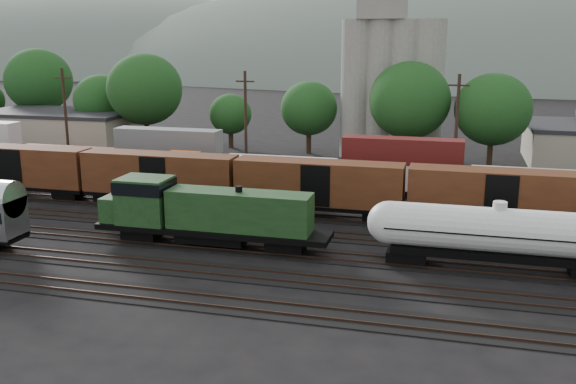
% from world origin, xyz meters
% --- Properties ---
extents(ground, '(600.00, 600.00, 0.00)m').
position_xyz_m(ground, '(0.00, 0.00, 0.00)').
color(ground, black).
extents(tracks, '(180.00, 33.20, 0.20)m').
position_xyz_m(tracks, '(0.00, 0.00, 0.05)').
color(tracks, black).
rests_on(tracks, ground).
extents(green_locomotive, '(18.53, 3.27, 4.90)m').
position_xyz_m(green_locomotive, '(-6.87, -5.00, 2.78)').
color(green_locomotive, black).
rests_on(green_locomotive, ground).
extents(tank_car_a, '(18.01, 3.22, 4.72)m').
position_xyz_m(tank_car_a, '(15.12, -5.00, 2.80)').
color(tank_car_a, white).
rests_on(tank_car_a, ground).
extents(orange_locomotive, '(16.39, 2.73, 4.10)m').
position_xyz_m(orange_locomotive, '(-10.85, 10.00, 2.35)').
color(orange_locomotive, black).
rests_on(orange_locomotive, ground).
extents(boxcar_string, '(184.40, 2.90, 4.20)m').
position_xyz_m(boxcar_string, '(8.10, 5.00, 3.12)').
color(boxcar_string, black).
rests_on(boxcar_string, ground).
extents(container_wall, '(160.00, 2.60, 5.80)m').
position_xyz_m(container_wall, '(-7.99, 15.00, 2.70)').
color(container_wall, black).
rests_on(container_wall, ground).
extents(grain_silo, '(13.40, 5.00, 29.00)m').
position_xyz_m(grain_silo, '(3.28, 36.00, 11.26)').
color(grain_silo, gray).
rests_on(grain_silo, ground).
extents(industrial_sheds, '(119.38, 17.26, 5.10)m').
position_xyz_m(industrial_sheds, '(6.63, 35.25, 2.56)').
color(industrial_sheds, '#9E937F').
rests_on(industrial_sheds, ground).
extents(tree_band, '(165.83, 22.12, 13.92)m').
position_xyz_m(tree_band, '(5.03, 37.17, 7.44)').
color(tree_band, black).
rests_on(tree_band, ground).
extents(utility_poles, '(122.20, 0.36, 12.00)m').
position_xyz_m(utility_poles, '(0.00, 22.00, 6.21)').
color(utility_poles, black).
rests_on(utility_poles, ground).
extents(distant_hills, '(860.00, 286.00, 130.00)m').
position_xyz_m(distant_hills, '(23.92, 260.00, -20.56)').
color(distant_hills, '#59665B').
rests_on(distant_hills, ground).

